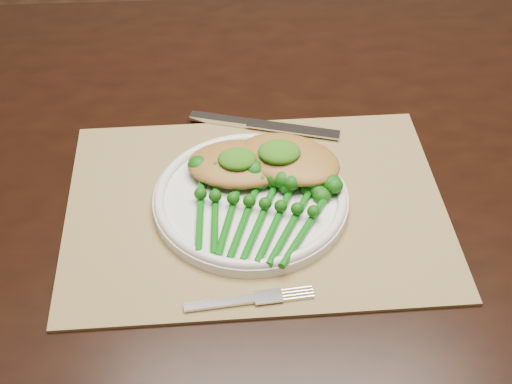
{
  "coord_description": "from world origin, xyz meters",
  "views": [
    {
      "loc": [
        -0.01,
        -0.66,
        1.38
      ],
      "look_at": [
        -0.02,
        -0.02,
        0.78
      ],
      "focal_mm": 50.0,
      "sensor_mm": 36.0,
      "label": 1
    }
  ],
  "objects_px": {
    "dinner_plate": "(251,198)",
    "chicken_fillet_left": "(240,164)",
    "placemat": "(256,207)",
    "broccolini_bundle": "(253,219)",
    "dining_table": "(303,318)"
  },
  "relations": [
    {
      "from": "dinner_plate",
      "to": "broccolini_bundle",
      "type": "relative_size",
      "value": 1.23
    },
    {
      "from": "placemat",
      "to": "chicken_fillet_left",
      "type": "bearing_deg",
      "value": 108.88
    },
    {
      "from": "broccolini_bundle",
      "to": "dinner_plate",
      "type": "bearing_deg",
      "value": 106.23
    },
    {
      "from": "chicken_fillet_left",
      "to": "dinner_plate",
      "type": "bearing_deg",
      "value": -73.75
    },
    {
      "from": "dining_table",
      "to": "broccolini_bundle",
      "type": "distance_m",
      "value": 0.43
    },
    {
      "from": "dining_table",
      "to": "placemat",
      "type": "distance_m",
      "value": 0.4
    },
    {
      "from": "placemat",
      "to": "dinner_plate",
      "type": "relative_size",
      "value": 1.94
    },
    {
      "from": "chicken_fillet_left",
      "to": "broccolini_bundle",
      "type": "height_order",
      "value": "chicken_fillet_left"
    },
    {
      "from": "dining_table",
      "to": "dinner_plate",
      "type": "xyz_separation_m",
      "value": [
        -0.09,
        -0.11,
        0.39
      ]
    },
    {
      "from": "dining_table",
      "to": "broccolini_bundle",
      "type": "relative_size",
      "value": 8.42
    },
    {
      "from": "dinner_plate",
      "to": "dining_table",
      "type": "bearing_deg",
      "value": 51.31
    },
    {
      "from": "placemat",
      "to": "broccolini_bundle",
      "type": "bearing_deg",
      "value": -99.68
    },
    {
      "from": "dinner_plate",
      "to": "chicken_fillet_left",
      "type": "bearing_deg",
      "value": 108.42
    },
    {
      "from": "dining_table",
      "to": "placemat",
      "type": "xyz_separation_m",
      "value": [
        -0.08,
        -0.11,
        0.37
      ]
    },
    {
      "from": "placemat",
      "to": "dining_table",
      "type": "bearing_deg",
      "value": 48.03
    }
  ]
}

